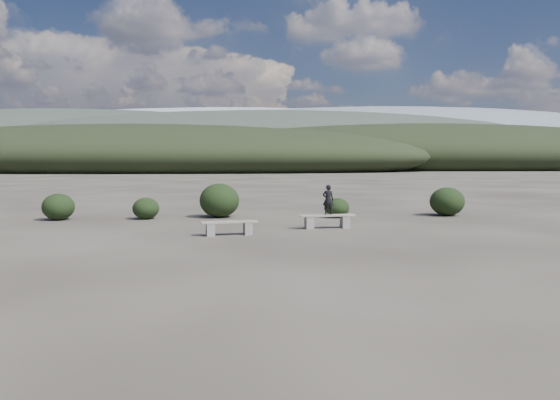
{
  "coord_description": "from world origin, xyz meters",
  "views": [
    {
      "loc": [
        -0.2,
        -11.52,
        2.21
      ],
      "look_at": [
        0.08,
        3.5,
        1.1
      ],
      "focal_mm": 35.0,
      "sensor_mm": 36.0,
      "label": 1
    }
  ],
  "objects": [
    {
      "name": "bench_left",
      "position": [
        -1.39,
        4.35,
        0.25
      ],
      "size": [
        1.71,
        0.75,
        0.42
      ],
      "rotation": [
        0.0,
        0.0,
        0.25
      ],
      "color": "slate",
      "rests_on": "ground"
    },
    {
      "name": "shrub_f",
      "position": [
        -7.95,
        8.51,
        0.49
      ],
      "size": [
        1.16,
        1.16,
        0.98
      ],
      "primitive_type": "ellipsoid",
      "color": "black",
      "rests_on": "ground"
    },
    {
      "name": "shrub_e",
      "position": [
        6.8,
        9.8,
        0.56
      ],
      "size": [
        1.35,
        1.35,
        1.13
      ],
      "primitive_type": "ellipsoid",
      "color": "black",
      "rests_on": "ground"
    },
    {
      "name": "shrub_c",
      "position": [
        2.37,
        9.18,
        0.38
      ],
      "size": [
        0.94,
        0.94,
        0.75
      ],
      "primitive_type": "ellipsoid",
      "color": "black",
      "rests_on": "ground"
    },
    {
      "name": "ground",
      "position": [
        0.0,
        0.0,
        0.0
      ],
      "size": [
        1200.0,
        1200.0,
        0.0
      ],
      "primitive_type": "plane",
      "color": "#2D2823",
      "rests_on": "ground"
    },
    {
      "name": "shrub_a",
      "position": [
        -4.82,
        8.77,
        0.4
      ],
      "size": [
        0.98,
        0.98,
        0.81
      ],
      "primitive_type": "ellipsoid",
      "color": "black",
      "rests_on": "ground"
    },
    {
      "name": "bench_right",
      "position": [
        1.65,
        5.88,
        0.27
      ],
      "size": [
        1.83,
        0.67,
        0.45
      ],
      "rotation": [
        0.0,
        0.0,
        0.17
      ],
      "color": "slate",
      "rests_on": "ground"
    },
    {
      "name": "seated_person",
      "position": [
        1.67,
        5.89,
        0.93
      ],
      "size": [
        0.38,
        0.28,
        0.96
      ],
      "primitive_type": "imported",
      "rotation": [
        0.0,
        0.0,
        3.0
      ],
      "color": "black",
      "rests_on": "bench_right"
    },
    {
      "name": "shrub_b",
      "position": [
        -2.13,
        9.34,
        0.65
      ],
      "size": [
        1.52,
        1.52,
        1.31
      ],
      "primitive_type": "ellipsoid",
      "color": "black",
      "rests_on": "ground"
    },
    {
      "name": "mountain_ridges",
      "position": [
        -7.48,
        339.06,
        10.84
      ],
      "size": [
        500.0,
        400.0,
        56.0
      ],
      "color": "black",
      "rests_on": "ground"
    }
  ]
}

